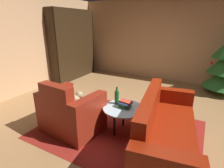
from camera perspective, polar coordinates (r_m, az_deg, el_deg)
ground_plane at (r=3.50m, az=7.89°, el=-11.82°), size 7.58×7.58×0.00m
wall_back at (r=5.97m, az=19.18°, el=12.99°), size 6.44×0.06×2.53m
wall_left at (r=5.09m, az=-27.81°, el=11.01°), size 0.06×6.10×2.53m
area_rug at (r=3.24m, az=2.20°, el=-14.31°), size 2.68×2.03×0.01m
bookshelf_unit at (r=6.20m, az=-11.43°, el=12.09°), size 0.37×1.82×2.20m
armchair_red at (r=3.15m, az=-13.10°, el=-9.00°), size 1.03×0.82×0.91m
couch_red at (r=2.78m, az=16.51°, el=-14.45°), size 1.01×2.06×0.84m
coffee_table at (r=3.00m, az=3.72°, el=-8.34°), size 0.69×0.69×0.45m
book_stack_on_table at (r=2.96m, az=4.25°, el=-6.43°), size 0.23×0.19×0.12m
bottle_on_table at (r=3.06m, az=1.55°, el=-4.23°), size 0.08×0.08×0.31m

